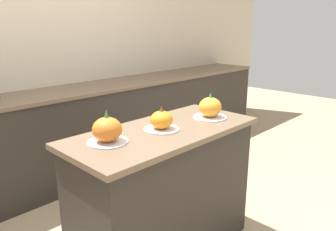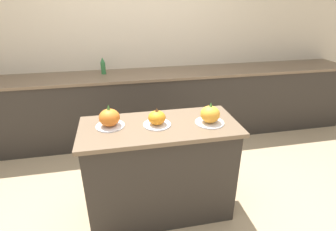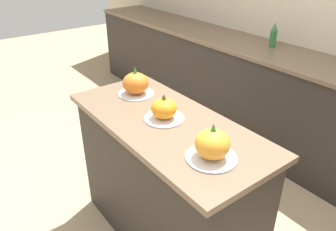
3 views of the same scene
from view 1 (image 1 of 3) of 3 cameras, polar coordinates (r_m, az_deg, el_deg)
The scene contains 6 objects.
wall_back at distance 3.49m, azimuth -22.33°, elevation 9.62°, with size 8.00×0.06×2.50m.
kitchen_island at distance 2.25m, azimuth -0.59°, elevation -13.32°, with size 1.30×0.58×0.90m.
back_counter at distance 3.36m, azimuth -18.67°, elevation -3.94°, with size 6.00×0.60×0.93m.
pumpkin_cake_left at distance 1.85m, azimuth -10.54°, elevation -2.59°, with size 0.23×0.23×0.19m.
pumpkin_cake_center at distance 2.05m, azimuth -1.13°, elevation -0.99°, with size 0.23×0.23×0.15m.
pumpkin_cake_right at distance 2.33m, azimuth 7.34°, elevation 1.27°, with size 0.24×0.24×0.18m.
Camera 1 is at (-1.40, -1.39, 1.54)m, focal length 35.00 mm.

